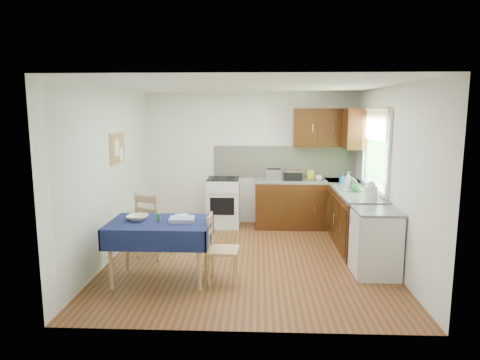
{
  "coord_description": "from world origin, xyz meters",
  "views": [
    {
      "loc": [
        0.14,
        -6.03,
        2.16
      ],
      "look_at": [
        -0.12,
        0.16,
        1.15
      ],
      "focal_mm": 32.0,
      "sensor_mm": 36.0,
      "label": 1
    }
  ],
  "objects_px": {
    "toaster": "(274,175)",
    "kettle": "(371,192)",
    "chair_far": "(153,223)",
    "dish_rack": "(355,189)",
    "chair_near": "(219,247)",
    "sandwich_press": "(293,175)",
    "dining_table": "(160,229)"
  },
  "relations": [
    {
      "from": "dish_rack",
      "to": "kettle",
      "type": "bearing_deg",
      "value": -100.22
    },
    {
      "from": "chair_far",
      "to": "dish_rack",
      "type": "relative_size",
      "value": 2.42
    },
    {
      "from": "chair_near",
      "to": "sandwich_press",
      "type": "relative_size",
      "value": 2.74
    },
    {
      "from": "chair_far",
      "to": "toaster",
      "type": "bearing_deg",
      "value": -112.57
    },
    {
      "from": "dining_table",
      "to": "sandwich_press",
      "type": "height_order",
      "value": "sandwich_press"
    },
    {
      "from": "chair_near",
      "to": "dish_rack",
      "type": "xyz_separation_m",
      "value": [
        2.03,
        1.62,
        0.46
      ]
    },
    {
      "from": "sandwich_press",
      "to": "kettle",
      "type": "relative_size",
      "value": 1.08
    },
    {
      "from": "chair_far",
      "to": "kettle",
      "type": "xyz_separation_m",
      "value": [
        3.12,
        -0.11,
        0.51
      ]
    },
    {
      "from": "chair_far",
      "to": "sandwich_press",
      "type": "xyz_separation_m",
      "value": [
        2.19,
        1.76,
        0.47
      ]
    },
    {
      "from": "dish_rack",
      "to": "kettle",
      "type": "distance_m",
      "value": 0.87
    },
    {
      "from": "sandwich_press",
      "to": "toaster",
      "type": "bearing_deg",
      "value": -162.92
    },
    {
      "from": "toaster",
      "to": "dish_rack",
      "type": "bearing_deg",
      "value": -25.85
    },
    {
      "from": "toaster",
      "to": "chair_far",
      "type": "bearing_deg",
      "value": -124.83
    },
    {
      "from": "toaster",
      "to": "sandwich_press",
      "type": "xyz_separation_m",
      "value": [
        0.35,
        0.03,
        -0.01
      ]
    },
    {
      "from": "chair_near",
      "to": "dish_rack",
      "type": "relative_size",
      "value": 2.15
    },
    {
      "from": "chair_far",
      "to": "dining_table",
      "type": "bearing_deg",
      "value": 134.36
    },
    {
      "from": "chair_far",
      "to": "chair_near",
      "type": "relative_size",
      "value": 1.12
    },
    {
      "from": "chair_far",
      "to": "dish_rack",
      "type": "xyz_separation_m",
      "value": [
        3.09,
        0.75,
        0.4
      ]
    },
    {
      "from": "dish_rack",
      "to": "kettle",
      "type": "relative_size",
      "value": 1.37
    },
    {
      "from": "dish_rack",
      "to": "chair_far",
      "type": "bearing_deg",
      "value": -178.52
    },
    {
      "from": "chair_far",
      "to": "kettle",
      "type": "distance_m",
      "value": 3.17
    },
    {
      "from": "dining_table",
      "to": "dish_rack",
      "type": "distance_m",
      "value": 3.22
    },
    {
      "from": "chair_far",
      "to": "toaster",
      "type": "height_order",
      "value": "toaster"
    },
    {
      "from": "chair_far",
      "to": "dish_rack",
      "type": "distance_m",
      "value": 3.21
    },
    {
      "from": "chair_far",
      "to": "sandwich_press",
      "type": "height_order",
      "value": "sandwich_press"
    },
    {
      "from": "dining_table",
      "to": "kettle",
      "type": "relative_size",
      "value": 4.3
    },
    {
      "from": "chair_near",
      "to": "toaster",
      "type": "bearing_deg",
      "value": -14.44
    },
    {
      "from": "dining_table",
      "to": "chair_far",
      "type": "distance_m",
      "value": 0.9
    },
    {
      "from": "dish_rack",
      "to": "sandwich_press",
      "type": "bearing_deg",
      "value": 119.74
    },
    {
      "from": "sandwich_press",
      "to": "dish_rack",
      "type": "relative_size",
      "value": 0.79
    },
    {
      "from": "toaster",
      "to": "kettle",
      "type": "bearing_deg",
      "value": -43.09
    },
    {
      "from": "sandwich_press",
      "to": "dish_rack",
      "type": "bearing_deg",
      "value": -36.62
    }
  ]
}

